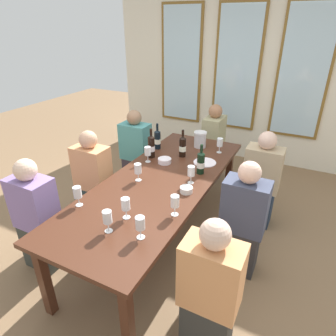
{
  "coord_description": "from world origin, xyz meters",
  "views": [
    {
      "loc": [
        1.19,
        -2.17,
        2.11
      ],
      "look_at": [
        0.0,
        0.17,
        0.79
      ],
      "focal_mm": 31.31,
      "sensor_mm": 36.0,
      "label": 1
    }
  ],
  "objects_px": {
    "wine_glass_8": "(191,172)",
    "seated_person_3": "(261,182)",
    "dining_table": "(160,186)",
    "wine_glass_3": "(140,224)",
    "tasting_bowl_0": "(165,161)",
    "seated_person_4": "(94,181)",
    "wine_glass_1": "(107,217)",
    "wine_glass_2": "(175,202)",
    "wine_glass_4": "(126,205)",
    "wine_bottle_0": "(151,146)",
    "seated_person_6": "(213,145)",
    "wine_glass_0": "(220,143)",
    "seated_person_2": "(136,153)",
    "wine_glass_6": "(138,169)",
    "wine_bottle_2": "(157,139)",
    "metal_pitcher": "(200,139)",
    "seated_person_5": "(243,221)",
    "wine_glass_7": "(77,193)",
    "seated_person_1": "(210,294)",
    "tasting_bowl_1": "(186,190)",
    "white_plate_0": "(205,162)",
    "wine_glass_5": "(148,152)",
    "seated_person_0": "(37,218)",
    "wine_bottle_3": "(201,163)",
    "wine_bottle_1": "(183,146)"
  },
  "relations": [
    {
      "from": "wine_glass_8",
      "to": "seated_person_3",
      "type": "height_order",
      "value": "seated_person_3"
    },
    {
      "from": "dining_table",
      "to": "wine_glass_3",
      "type": "bearing_deg",
      "value": -70.75
    },
    {
      "from": "tasting_bowl_0",
      "to": "seated_person_4",
      "type": "relative_size",
      "value": 0.13
    },
    {
      "from": "wine_glass_1",
      "to": "wine_glass_2",
      "type": "distance_m",
      "value": 0.53
    },
    {
      "from": "wine_glass_4",
      "to": "wine_bottle_0",
      "type": "bearing_deg",
      "value": 109.98
    },
    {
      "from": "wine_glass_3",
      "to": "seated_person_6",
      "type": "xyz_separation_m",
      "value": [
        -0.28,
        2.41,
        -0.33
      ]
    },
    {
      "from": "wine_glass_0",
      "to": "wine_glass_8",
      "type": "bearing_deg",
      "value": -91.01
    },
    {
      "from": "seated_person_2",
      "to": "wine_bottle_0",
      "type": "bearing_deg",
      "value": -40.99
    },
    {
      "from": "seated_person_4",
      "to": "wine_glass_2",
      "type": "bearing_deg",
      "value": -19.7
    },
    {
      "from": "wine_glass_6",
      "to": "wine_bottle_2",
      "type": "bearing_deg",
      "value": 105.51
    },
    {
      "from": "metal_pitcher",
      "to": "wine_glass_6",
      "type": "height_order",
      "value": "metal_pitcher"
    },
    {
      "from": "seated_person_5",
      "to": "wine_bottle_2",
      "type": "bearing_deg",
      "value": 151.26
    },
    {
      "from": "wine_glass_6",
      "to": "seated_person_4",
      "type": "distance_m",
      "value": 0.73
    },
    {
      "from": "wine_glass_7",
      "to": "wine_glass_8",
      "type": "bearing_deg",
      "value": 48.52
    },
    {
      "from": "wine_glass_4",
      "to": "seated_person_1",
      "type": "xyz_separation_m",
      "value": [
        0.77,
        -0.21,
        -0.33
      ]
    },
    {
      "from": "tasting_bowl_1",
      "to": "wine_glass_2",
      "type": "distance_m",
      "value": 0.37
    },
    {
      "from": "wine_bottle_0",
      "to": "white_plate_0",
      "type": "bearing_deg",
      "value": 12.36
    },
    {
      "from": "seated_person_5",
      "to": "wine_glass_7",
      "type": "bearing_deg",
      "value": -150.47
    },
    {
      "from": "wine_bottle_2",
      "to": "wine_glass_5",
      "type": "xyz_separation_m",
      "value": [
        0.08,
        -0.37,
        -0.0
      ]
    },
    {
      "from": "white_plate_0",
      "to": "wine_glass_8",
      "type": "xyz_separation_m",
      "value": [
        0.04,
        -0.47,
        0.11
      ]
    },
    {
      "from": "tasting_bowl_0",
      "to": "seated_person_0",
      "type": "distance_m",
      "value": 1.36
    },
    {
      "from": "seated_person_0",
      "to": "white_plate_0",
      "type": "bearing_deg",
      "value": 51.18
    },
    {
      "from": "seated_person_1",
      "to": "seated_person_4",
      "type": "relative_size",
      "value": 1.0
    },
    {
      "from": "wine_bottle_3",
      "to": "seated_person_1",
      "type": "relative_size",
      "value": 0.28
    },
    {
      "from": "wine_glass_0",
      "to": "seated_person_5",
      "type": "height_order",
      "value": "seated_person_5"
    },
    {
      "from": "metal_pitcher",
      "to": "wine_bottle_0",
      "type": "xyz_separation_m",
      "value": [
        -0.37,
        -0.53,
        0.03
      ]
    },
    {
      "from": "dining_table",
      "to": "wine_bottle_3",
      "type": "bearing_deg",
      "value": 46.13
    },
    {
      "from": "wine_glass_4",
      "to": "seated_person_0",
      "type": "height_order",
      "value": "seated_person_0"
    },
    {
      "from": "wine_glass_1",
      "to": "wine_glass_8",
      "type": "relative_size",
      "value": 1.0
    },
    {
      "from": "wine_bottle_0",
      "to": "seated_person_4",
      "type": "distance_m",
      "value": 0.75
    },
    {
      "from": "wine_glass_6",
      "to": "seated_person_6",
      "type": "distance_m",
      "value": 1.75
    },
    {
      "from": "wine_glass_6",
      "to": "seated_person_5",
      "type": "height_order",
      "value": "seated_person_5"
    },
    {
      "from": "seated_person_2",
      "to": "wine_glass_8",
      "type": "bearing_deg",
      "value": -34.74
    },
    {
      "from": "wine_glass_0",
      "to": "white_plate_0",
      "type": "bearing_deg",
      "value": -98.39
    },
    {
      "from": "wine_glass_0",
      "to": "wine_glass_2",
      "type": "distance_m",
      "value": 1.35
    },
    {
      "from": "wine_bottle_2",
      "to": "wine_glass_6",
      "type": "distance_m",
      "value": 0.81
    },
    {
      "from": "wine_glass_4",
      "to": "seated_person_6",
      "type": "relative_size",
      "value": 0.16
    },
    {
      "from": "wine_glass_7",
      "to": "seated_person_0",
      "type": "distance_m",
      "value": 0.56
    },
    {
      "from": "wine_glass_1",
      "to": "wine_glass_3",
      "type": "bearing_deg",
      "value": 10.39
    },
    {
      "from": "wine_glass_3",
      "to": "wine_bottle_2",
      "type": "bearing_deg",
      "value": 114.55
    },
    {
      "from": "wine_bottle_1",
      "to": "seated_person_3",
      "type": "xyz_separation_m",
      "value": [
        0.87,
        0.2,
        -0.33
      ]
    },
    {
      "from": "wine_bottle_1",
      "to": "seated_person_0",
      "type": "xyz_separation_m",
      "value": [
        -0.8,
        -1.39,
        -0.33
      ]
    },
    {
      "from": "dining_table",
      "to": "seated_person_4",
      "type": "distance_m",
      "value": 0.84
    },
    {
      "from": "wine_bottle_0",
      "to": "seated_person_6",
      "type": "bearing_deg",
      "value": 74.13
    },
    {
      "from": "wine_glass_1",
      "to": "wine_glass_4",
      "type": "height_order",
      "value": "same"
    },
    {
      "from": "wine_bottle_2",
      "to": "metal_pitcher",
      "type": "bearing_deg",
      "value": 32.73
    },
    {
      "from": "white_plate_0",
      "to": "metal_pitcher",
      "type": "relative_size",
      "value": 1.29
    },
    {
      "from": "wine_glass_8",
      "to": "seated_person_1",
      "type": "bearing_deg",
      "value": -60.16
    },
    {
      "from": "white_plate_0",
      "to": "seated_person_1",
      "type": "relative_size",
      "value": 0.22
    },
    {
      "from": "seated_person_2",
      "to": "seated_person_3",
      "type": "bearing_deg",
      "value": -1.9
    }
  ]
}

